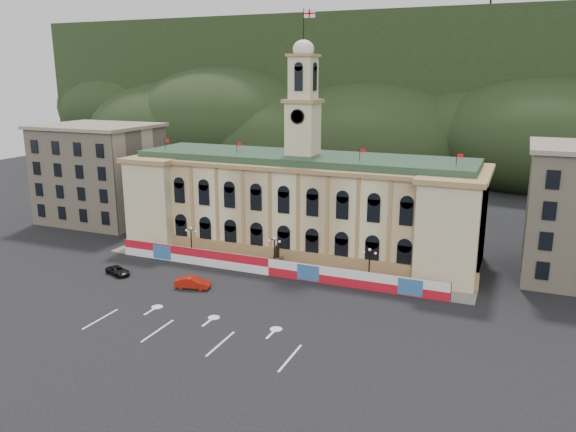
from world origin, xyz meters
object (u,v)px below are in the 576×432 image
at_px(red_sedan, 193,283).
at_px(black_suv, 118,271).
at_px(lamp_center, 274,251).
at_px(statue, 277,261).

bearing_deg(red_sedan, black_suv, 77.07).
bearing_deg(lamp_center, red_sedan, -124.83).
xyz_separation_m(statue, red_sedan, (-7.27, -11.45, -0.41)).
distance_m(statue, black_suv, 22.82).
bearing_deg(black_suv, lamp_center, -42.66).
xyz_separation_m(lamp_center, black_suv, (-19.94, -10.10, -2.49)).
distance_m(statue, lamp_center, 2.14).
height_order(lamp_center, red_sedan, lamp_center).
height_order(statue, black_suv, statue).
bearing_deg(statue, red_sedan, -122.42).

